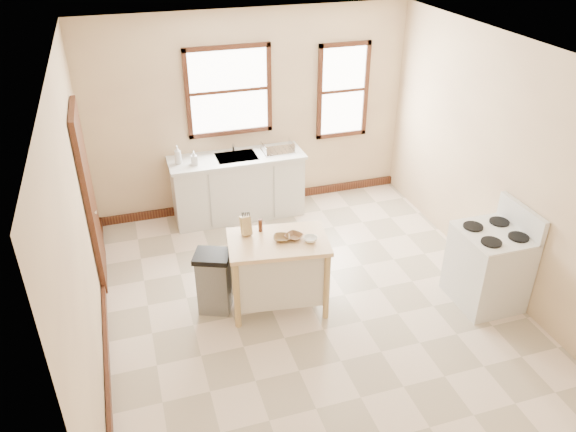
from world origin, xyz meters
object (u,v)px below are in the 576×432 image
object	(u,v)px
knife_block	(246,226)
dish_rack	(278,148)
bowl_c	(310,239)
pepper_grinder	(260,225)
bowl_a	(282,238)
soap_bottle_b	(194,158)
bowl_b	(294,236)
soap_bottle_a	(178,155)
trash_bin	(214,282)
kitchen_island	(278,274)
gas_stove	(490,257)

from	to	relation	value
knife_block	dish_rack	bearing A→B (deg)	57.76
bowl_c	dish_rack	bearing A→B (deg)	82.10
pepper_grinder	bowl_a	world-z (taller)	pepper_grinder
soap_bottle_b	bowl_b	world-z (taller)	soap_bottle_b
soap_bottle_a	trash_bin	distance (m)	2.11
kitchen_island	bowl_a	size ratio (longest dim) A/B	5.99
soap_bottle_a	trash_bin	bearing A→B (deg)	-81.57
bowl_b	kitchen_island	bearing A→B (deg)	175.31
bowl_a	bowl_b	distance (m)	0.13
bowl_c	kitchen_island	bearing A→B (deg)	159.33
pepper_grinder	gas_stove	distance (m)	2.54
bowl_b	bowl_a	bearing A→B (deg)	176.64
kitchen_island	pepper_grinder	xyz separation A→B (m)	(-0.13, 0.23, 0.51)
bowl_b	gas_stove	distance (m)	2.18
pepper_grinder	bowl_a	bearing A→B (deg)	-54.78
soap_bottle_a	pepper_grinder	world-z (taller)	soap_bottle_a
pepper_grinder	trash_bin	world-z (taller)	pepper_grinder
soap_bottle_b	kitchen_island	world-z (taller)	soap_bottle_b
kitchen_island	gas_stove	world-z (taller)	gas_stove
knife_block	soap_bottle_a	bearing A→B (deg)	96.70
dish_rack	soap_bottle_b	bearing A→B (deg)	-151.60
pepper_grinder	trash_bin	xyz separation A→B (m)	(-0.56, -0.08, -0.57)
soap_bottle_a	pepper_grinder	xyz separation A→B (m)	(0.62, -1.91, -0.11)
pepper_grinder	gas_stove	bearing A→B (deg)	-19.20
soap_bottle_a	bowl_c	size ratio (longest dim) A/B	1.70
kitchen_island	knife_block	size ratio (longest dim) A/B	5.29
soap_bottle_b	bowl_c	size ratio (longest dim) A/B	1.29
knife_block	bowl_c	distance (m)	0.70
bowl_a	soap_bottle_b	bearing A→B (deg)	105.96
dish_rack	bowl_a	world-z (taller)	dish_rack
bowl_a	bowl_b	bearing A→B (deg)	-3.36
kitchen_island	bowl_a	distance (m)	0.46
bowl_a	bowl_b	xyz separation A→B (m)	(0.13, -0.01, 0.00)
knife_block	bowl_a	world-z (taller)	knife_block
dish_rack	gas_stove	distance (m)	3.20
soap_bottle_b	dish_rack	xyz separation A→B (m)	(1.18, 0.10, -0.04)
pepper_grinder	bowl_a	distance (m)	0.29
soap_bottle_a	bowl_a	size ratio (longest dim) A/B	1.44
knife_block	bowl_b	bearing A→B (deg)	-33.14
bowl_a	bowl_b	world-z (taller)	same
bowl_b	soap_bottle_b	bearing A→B (deg)	109.28
pepper_grinder	knife_block	bearing A→B (deg)	-175.50
dish_rack	kitchen_island	distance (m)	2.30
soap_bottle_b	pepper_grinder	world-z (taller)	soap_bottle_b
kitchen_island	soap_bottle_b	bearing A→B (deg)	113.41
kitchen_island	gas_stove	size ratio (longest dim) A/B	0.91
pepper_grinder	bowl_a	size ratio (longest dim) A/B	0.85
knife_block	trash_bin	bearing A→B (deg)	-177.02
soap_bottle_a	bowl_b	size ratio (longest dim) A/B	1.42
bowl_b	trash_bin	world-z (taller)	bowl_b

